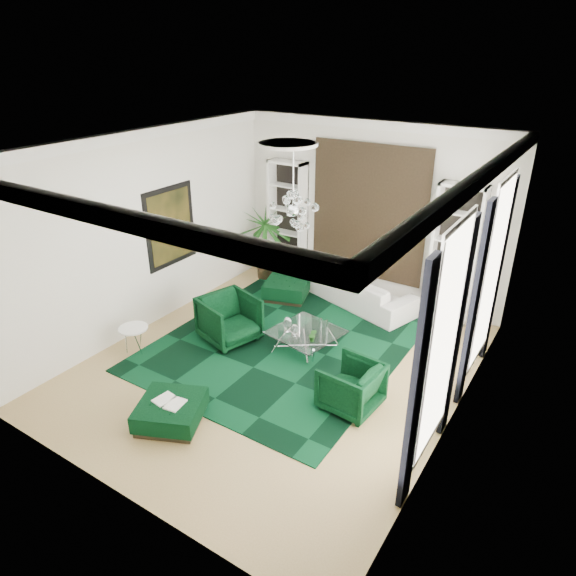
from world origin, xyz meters
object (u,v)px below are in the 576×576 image
Objects in this scene: sofa at (362,290)px; armchair_left at (229,319)px; coffee_table at (306,341)px; ottoman_front at (171,412)px; armchair_right at (351,386)px; ottoman_side at (287,289)px; palm at (265,235)px; side_table at (135,340)px.

armchair_left is (-1.47, -2.68, 0.10)m from sofa.
coffee_table is 2.90m from ottoman_front.
armchair_right is (2.84, -0.58, -0.06)m from armchair_left.
armchair_left is at bearing 78.72° from sofa.
ottoman_front is (0.83, -4.47, -0.02)m from ottoman_side.
armchair_right is at bearing -84.43° from armchair_left.
palm is (-2.58, 0.09, 0.74)m from sofa.
coffee_table is (-1.44, 1.06, -0.19)m from armchair_right.
armchair_right is (1.36, -3.27, 0.04)m from sofa.
armchair_right is 5.22m from palm.
coffee_table is 3.12m from side_table.
armchair_left is 0.45× the size of palm.
coffee_table is 2.21m from ottoman_side.
armchair_left reaches higher than ottoman_side.
sofa is 2.22m from coffee_table.
palm reaches higher than coffee_table.
armchair_right reaches higher than ottoman_front.
coffee_table is (-0.08, -2.21, -0.16)m from sofa.
coffee_table is at bearing -42.55° from palm.
palm is (-1.03, 0.65, 0.89)m from ottoman_side.
palm is at bearing 88.97° from side_table.
ottoman_side is at bearing 19.23° from armchair_left.
armchair_right is 1.80m from coffee_table.
palm is at bearing -125.57° from armchair_right.
armchair_right is at bearing -42.86° from ottoman_side.
side_table is at bearing -75.25° from armchair_right.
armchair_left is 2.13m from ottoman_side.
armchair_left reaches higher than ottoman_front.
palm is at bearing 109.97° from ottoman_front.
armchair_right is 0.39× the size of palm.
ottoman_side is at bearing -128.04° from armchair_right.
armchair_left is 3.05m from palm.
ottoman_side is 0.42× the size of palm.
armchair_left is 2.90m from armchair_right.
palm reaches higher than side_table.
armchair_left is 2.48m from ottoman_front.
armchair_left is 1.08× the size of ottoman_front.
coffee_table is at bearing -121.46° from armchair_right.
armchair_left is 1.15× the size of armchair_right.
coffee_table is 3.52m from palm.
armchair_left is at bearing -87.98° from ottoman_side.
ottoman_front is at bearing -70.03° from palm.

